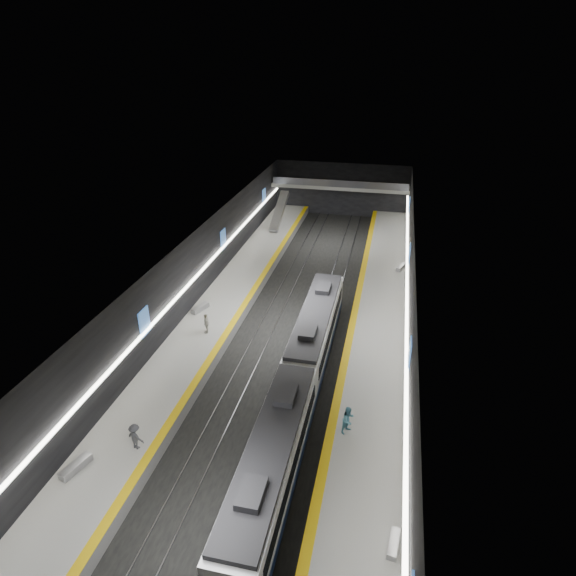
% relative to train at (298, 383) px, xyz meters
% --- Properties ---
extents(ground, '(70.00, 70.00, 0.00)m').
position_rel_train_xyz_m(ground, '(-2.50, 9.83, -2.20)').
color(ground, black).
rests_on(ground, ground).
extents(ceiling, '(20.00, 70.00, 0.04)m').
position_rel_train_xyz_m(ceiling, '(-2.50, 9.83, 5.80)').
color(ceiling, beige).
rests_on(ceiling, wall_left).
extents(wall_left, '(0.04, 70.00, 8.00)m').
position_rel_train_xyz_m(wall_left, '(-12.50, 9.83, 1.80)').
color(wall_left, black).
rests_on(wall_left, ground).
extents(wall_right, '(0.04, 70.00, 8.00)m').
position_rel_train_xyz_m(wall_right, '(7.50, 9.83, 1.80)').
color(wall_right, black).
rests_on(wall_right, ground).
extents(wall_back, '(20.00, 0.04, 8.00)m').
position_rel_train_xyz_m(wall_back, '(-2.50, 44.83, 1.80)').
color(wall_back, black).
rests_on(wall_back, ground).
extents(platform_left, '(5.00, 70.00, 1.00)m').
position_rel_train_xyz_m(platform_left, '(-10.00, 9.83, -1.70)').
color(platform_left, slate).
rests_on(platform_left, ground).
extents(tile_surface_left, '(5.00, 70.00, 0.02)m').
position_rel_train_xyz_m(tile_surface_left, '(-10.00, 9.83, -1.19)').
color(tile_surface_left, '#9D9D98').
rests_on(tile_surface_left, platform_left).
extents(tactile_strip_left, '(0.60, 70.00, 0.02)m').
position_rel_train_xyz_m(tactile_strip_left, '(-7.80, 9.83, -1.18)').
color(tactile_strip_left, '#E7B80C').
rests_on(tactile_strip_left, platform_left).
extents(platform_right, '(5.00, 70.00, 1.00)m').
position_rel_train_xyz_m(platform_right, '(5.00, 9.83, -1.70)').
color(platform_right, slate).
rests_on(platform_right, ground).
extents(tile_surface_right, '(5.00, 70.00, 0.02)m').
position_rel_train_xyz_m(tile_surface_right, '(5.00, 9.83, -1.19)').
color(tile_surface_right, '#9D9D98').
rests_on(tile_surface_right, platform_right).
extents(tactile_strip_right, '(0.60, 70.00, 0.02)m').
position_rel_train_xyz_m(tactile_strip_right, '(2.80, 9.83, -1.18)').
color(tactile_strip_right, '#E7B80C').
rests_on(tactile_strip_right, platform_right).
extents(rails, '(6.52, 70.00, 0.12)m').
position_rel_train_xyz_m(rails, '(-2.50, 9.83, -2.14)').
color(rails, gray).
rests_on(rails, ground).
extents(train, '(2.69, 30.04, 3.60)m').
position_rel_train_xyz_m(train, '(0.00, 0.00, 0.00)').
color(train, '#0F1937').
rests_on(train, ground).
extents(ad_posters, '(19.94, 53.50, 2.20)m').
position_rel_train_xyz_m(ad_posters, '(-2.50, 10.83, 2.30)').
color(ad_posters, '#3A69B0').
rests_on(ad_posters, wall_left).
extents(cove_light_left, '(0.25, 68.60, 0.12)m').
position_rel_train_xyz_m(cove_light_left, '(-12.30, 9.83, 1.60)').
color(cove_light_left, white).
rests_on(cove_light_left, wall_left).
extents(cove_light_right, '(0.25, 68.60, 0.12)m').
position_rel_train_xyz_m(cove_light_right, '(7.30, 9.83, 1.60)').
color(cove_light_right, white).
rests_on(cove_light_right, wall_right).
extents(mezzanine_bridge, '(20.00, 3.00, 1.50)m').
position_rel_train_xyz_m(mezzanine_bridge, '(-2.50, 42.75, 2.84)').
color(mezzanine_bridge, gray).
rests_on(mezzanine_bridge, wall_left).
extents(escalator, '(1.20, 7.50, 3.92)m').
position_rel_train_xyz_m(escalator, '(-10.00, 35.83, 0.70)').
color(escalator, '#99999E').
rests_on(escalator, platform_left).
extents(bench_left_near, '(1.10, 2.13, 0.50)m').
position_rel_train_xyz_m(bench_left_near, '(-11.45, -9.39, -0.95)').
color(bench_left_near, '#99999E').
rests_on(bench_left_near, platform_left).
extents(bench_left_far, '(1.20, 2.08, 0.49)m').
position_rel_train_xyz_m(bench_left_far, '(-11.54, 10.25, -0.95)').
color(bench_left_far, '#99999E').
rests_on(bench_left_far, platform_left).
extents(bench_right_near, '(0.66, 1.70, 0.41)m').
position_rel_train_xyz_m(bench_right_near, '(7.00, -10.26, -0.99)').
color(bench_right_near, '#99999E').
rests_on(bench_right_near, platform_right).
extents(bench_right_far, '(1.07, 1.92, 0.45)m').
position_rel_train_xyz_m(bench_right_far, '(6.86, 24.00, -0.97)').
color(bench_right_far, '#99999E').
rests_on(bench_right_far, platform_right).
extents(passenger_right_b, '(1.15, 1.20, 1.95)m').
position_rel_train_xyz_m(passenger_right_b, '(3.87, -2.71, -0.22)').
color(passenger_right_b, teal).
rests_on(passenger_right_b, platform_right).
extents(passenger_left_a, '(0.73, 1.19, 1.89)m').
position_rel_train_xyz_m(passenger_left_a, '(-9.47, 6.68, -0.25)').
color(passenger_left_a, '#B8B5A8').
rests_on(passenger_left_a, platform_left).
extents(passenger_left_b, '(1.30, 0.94, 1.80)m').
position_rel_train_xyz_m(passenger_left_b, '(-8.80, -7.00, -0.30)').
color(passenger_left_b, '#3C3D44').
rests_on(passenger_left_b, platform_left).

